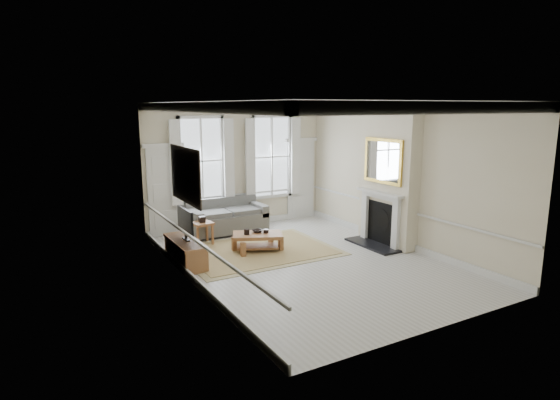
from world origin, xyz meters
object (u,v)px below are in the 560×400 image
side_table (202,227)px  sofa (226,219)px  coffee_table (257,237)px  tv_stand (186,252)px

side_table → sofa: bearing=38.4°
side_table → coffee_table: bearing=-51.0°
sofa → side_table: bearing=-141.6°
sofa → tv_stand: bearing=-132.3°
coffee_table → side_table: bearing=153.1°
tv_stand → coffee_table: bearing=1.4°
sofa → coffee_table: sofa is taller
side_table → coffee_table: 1.47m
sofa → tv_stand: size_ratio=1.36×
side_table → coffee_table: (0.92, -1.14, -0.11)m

